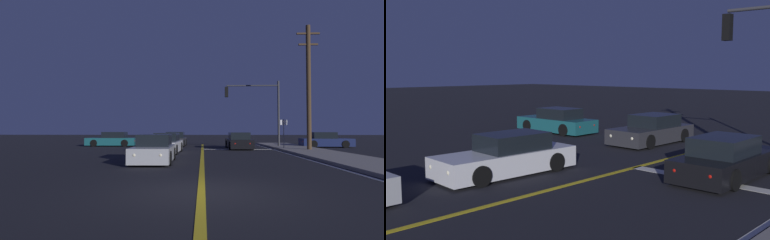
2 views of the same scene
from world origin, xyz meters
TOP-DOWN VIEW (x-y plane):
  - lane_line_center at (0.00, 9.08)m, footprint 0.20×30.88m
  - stop_bar at (2.90, 16.67)m, footprint 5.80×0.50m
  - car_distant_tail_white at (-2.43, 12.95)m, footprint 1.95×4.76m
  - car_parked_curb_black at (2.96, 17.42)m, footprint 1.93×4.67m
  - car_side_waiting_charcoal at (-2.61, 21.47)m, footprint 2.03×4.53m
  - car_far_approaching_teal at (-8.53, 20.97)m, footprint 4.67×1.96m

SIDE VIEW (x-z plane):
  - lane_line_center at x=0.00m, z-range 0.00..0.01m
  - stop_bar at x=2.90m, z-range 0.00..0.01m
  - car_distant_tail_white at x=-2.43m, z-range -0.09..1.25m
  - car_parked_curb_black at x=2.96m, z-range -0.09..1.25m
  - car_far_approaching_teal at x=-8.53m, z-range -0.09..1.25m
  - car_side_waiting_charcoal at x=-2.61m, z-range -0.09..1.25m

